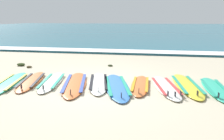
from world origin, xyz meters
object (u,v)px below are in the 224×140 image
Objects in this scene: surfboard_4 at (99,82)px; surfboard_6 at (140,85)px; surfboard_5 at (117,86)px; surfboard_9 at (215,89)px; surfboard_1 at (31,81)px; surfboard_2 at (52,81)px; surfboard_3 at (75,84)px; surfboard_7 at (166,87)px; surfboard_0 at (10,83)px; surfboard_8 at (187,85)px.

surfboard_6 is (1.16, -0.03, 0.00)m from surfboard_4.
surfboard_6 is (0.61, 0.21, 0.00)m from surfboard_5.
surfboard_1 is at bearing -178.28° from surfboard_9.
surfboard_2 and surfboard_9 have the same top height.
surfboard_3 and surfboard_7 have the same top height.
surfboard_5 is at bearing -0.91° from surfboard_3.
surfboard_2 is 1.00× the size of surfboard_7.
surfboard_0 and surfboard_5 have the same top height.
surfboard_3 and surfboard_6 have the same top height.
surfboard_1 is 1.14× the size of surfboard_6.
surfboard_6 is 0.81× the size of surfboard_8.
surfboard_3 is at bearing -2.03° from surfboard_1.
surfboard_9 is (1.25, 0.06, -0.00)m from surfboard_7.
surfboard_7 is at bearing -4.31° from surfboard_6.
surfboard_7 is at bearing -177.26° from surfboard_9.
surfboard_8 is at bearing 12.38° from surfboard_5.
surfboard_6 is at bearing 18.56° from surfboard_5.
surfboard_1 and surfboard_2 have the same top height.
surfboard_0 is at bearing -173.67° from surfboard_6.
surfboard_1 is 0.93× the size of surfboard_8.
surfboard_4 is 2.41m from surfboard_8.
surfboard_3 is 1.31× the size of surfboard_6.
surfboard_4 is at bearing 19.65° from surfboard_3.
surfboard_3 is (1.84, 0.21, -0.00)m from surfboard_0.
surfboard_1 and surfboard_4 have the same top height.
surfboard_1 is at bearing -176.17° from surfboard_2.
surfboard_8 is (1.85, 0.41, 0.00)m from surfboard_5.
surfboard_2 is 1.02× the size of surfboard_9.
surfboard_7 is (2.45, 0.14, 0.00)m from surfboard_3.
surfboard_1 is 1.04× the size of surfboard_9.
surfboard_7 is 0.91× the size of surfboard_8.
surfboard_0 is 3.02m from surfboard_5.
surfboard_2 and surfboard_7 have the same top height.
surfboard_2 is 0.97× the size of surfboard_4.
surfboard_5 is at bearing -1.51° from surfboard_1.
surfboard_3 is 1.13× the size of surfboard_4.
surfboard_0 is at bearing -169.96° from surfboard_4.
surfboard_2 and surfboard_8 have the same top height.
surfboard_8 is at bearing 7.06° from surfboard_0.
surfboard_4 is 1.83m from surfboard_7.
surfboard_9 is at bearing -15.65° from surfboard_8.
surfboard_0 and surfboard_4 have the same top height.
surfboard_4 and surfboard_5 have the same top height.
surfboard_2 is 0.86× the size of surfboard_3.
surfboard_1 is 0.61m from surfboard_2.
surfboard_2 is 1.34m from surfboard_4.
surfboard_2 and surfboard_3 have the same top height.
surfboard_1 and surfboard_5 have the same top height.
surfboard_5 is 1.29m from surfboard_7.
surfboard_0 and surfboard_3 have the same top height.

